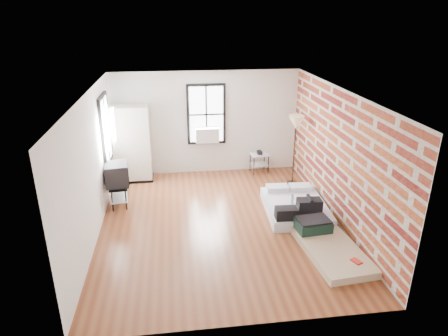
{
  "coord_description": "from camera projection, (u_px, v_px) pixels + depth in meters",
  "views": [
    {
      "loc": [
        -0.88,
        -7.45,
        4.27
      ],
      "look_at": [
        0.13,
        0.3,
        1.15
      ],
      "focal_mm": 32.0,
      "sensor_mm": 36.0,
      "label": 1
    }
  ],
  "objects": [
    {
      "name": "tv_stand",
      "position": [
        117.0,
        176.0,
        9.1
      ],
      "size": [
        0.57,
        0.77,
        1.02
      ],
      "rotation": [
        0.0,
        0.0,
        0.12
      ],
      "color": "black",
      "rests_on": "ground"
    },
    {
      "name": "ground",
      "position": [
        220.0,
        223.0,
        8.55
      ],
      "size": [
        6.0,
        6.0,
        0.0
      ],
      "primitive_type": "plane",
      "color": "brown",
      "rests_on": "ground"
    },
    {
      "name": "mattress_bare",
      "position": [
        327.0,
        244.0,
        7.58
      ],
      "size": [
        1.12,
        1.89,
        0.39
      ],
      "rotation": [
        0.0,
        0.0,
        0.09
      ],
      "color": "#C3B18D",
      "rests_on": "ground"
    },
    {
      "name": "side_table",
      "position": [
        259.0,
        158.0,
        11.07
      ],
      "size": [
        0.53,
        0.44,
        0.63
      ],
      "rotation": [
        0.0,
        0.0,
        0.13
      ],
      "color": "black",
      "rests_on": "ground"
    },
    {
      "name": "floor_lamp",
      "position": [
        296.0,
        126.0,
        9.95
      ],
      "size": [
        0.39,
        0.39,
        1.82
      ],
      "color": "black",
      "rests_on": "ground"
    },
    {
      "name": "room_shell",
      "position": [
        228.0,
        140.0,
        8.27
      ],
      "size": [
        5.02,
        6.02,
        2.8
      ],
      "color": "silver",
      "rests_on": "ground"
    },
    {
      "name": "mattress_main",
      "position": [
        295.0,
        206.0,
        8.95
      ],
      "size": [
        1.4,
        1.84,
        0.57
      ],
      "rotation": [
        0.0,
        0.0,
        -0.06
      ],
      "color": "white",
      "rests_on": "ground"
    },
    {
      "name": "wardrobe",
      "position": [
        131.0,
        144.0,
        10.38
      ],
      "size": [
        1.02,
        0.59,
        2.01
      ],
      "rotation": [
        0.0,
        0.0,
        0.01
      ],
      "color": "black",
      "rests_on": "ground"
    }
  ]
}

